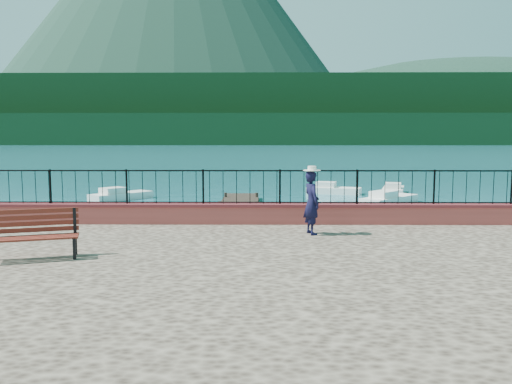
{
  "coord_description": "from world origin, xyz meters",
  "views": [
    {
      "loc": [
        -0.83,
        -10.49,
        3.64
      ],
      "look_at": [
        -0.97,
        2.0,
        2.3
      ],
      "focal_mm": 35.0,
      "sensor_mm": 36.0,
      "label": 1
    }
  ],
  "objects_px": {
    "park_bench": "(32,245)",
    "boat_0": "(189,230)",
    "boat_3": "(121,193)",
    "boat_4": "(334,188)",
    "boat_5": "(393,188)",
    "person": "(312,203)",
    "boat_1": "(356,212)",
    "boat_2": "(390,197)"
  },
  "relations": [
    {
      "from": "boat_4",
      "to": "boat_1",
      "type": "bearing_deg",
      "value": -74.6
    },
    {
      "from": "boat_4",
      "to": "boat_5",
      "type": "relative_size",
      "value": 0.99
    },
    {
      "from": "park_bench",
      "to": "boat_1",
      "type": "height_order",
      "value": "park_bench"
    },
    {
      "from": "park_bench",
      "to": "person",
      "type": "bearing_deg",
      "value": 7.37
    },
    {
      "from": "person",
      "to": "boat_0",
      "type": "height_order",
      "value": "person"
    },
    {
      "from": "boat_3",
      "to": "boat_5",
      "type": "height_order",
      "value": "same"
    },
    {
      "from": "park_bench",
      "to": "boat_0",
      "type": "distance_m",
      "value": 7.96
    },
    {
      "from": "boat_4",
      "to": "boat_2",
      "type": "bearing_deg",
      "value": -46.8
    },
    {
      "from": "person",
      "to": "boat_2",
      "type": "xyz_separation_m",
      "value": [
        5.91,
        15.22,
        -1.61
      ]
    },
    {
      "from": "park_bench",
      "to": "boat_2",
      "type": "xyz_separation_m",
      "value": [
        11.84,
        17.96,
        -1.1
      ]
    },
    {
      "from": "boat_4",
      "to": "park_bench",
      "type": "bearing_deg",
      "value": -93.56
    },
    {
      "from": "park_bench",
      "to": "person",
      "type": "relative_size",
      "value": 1.16
    },
    {
      "from": "boat_1",
      "to": "boat_5",
      "type": "relative_size",
      "value": 1.15
    },
    {
      "from": "boat_1",
      "to": "boat_0",
      "type": "bearing_deg",
      "value": -137.5
    },
    {
      "from": "boat_0",
      "to": "boat_1",
      "type": "height_order",
      "value": "same"
    },
    {
      "from": "park_bench",
      "to": "boat_1",
      "type": "relative_size",
      "value": 0.46
    },
    {
      "from": "park_bench",
      "to": "boat_0",
      "type": "xyz_separation_m",
      "value": [
        2.06,
        7.61,
        -1.1
      ]
    },
    {
      "from": "person",
      "to": "boat_0",
      "type": "distance_m",
      "value": 6.42
    },
    {
      "from": "boat_5",
      "to": "boat_4",
      "type": "bearing_deg",
      "value": 105.9
    },
    {
      "from": "boat_0",
      "to": "park_bench",
      "type": "bearing_deg",
      "value": -141.88
    },
    {
      "from": "boat_0",
      "to": "person",
      "type": "bearing_deg",
      "value": -88.26
    },
    {
      "from": "park_bench",
      "to": "boat_0",
      "type": "relative_size",
      "value": 0.46
    },
    {
      "from": "boat_2",
      "to": "park_bench",
      "type": "bearing_deg",
      "value": -169.24
    },
    {
      "from": "boat_3",
      "to": "park_bench",
      "type": "bearing_deg",
      "value": -128.62
    },
    {
      "from": "person",
      "to": "boat_0",
      "type": "relative_size",
      "value": 0.4
    },
    {
      "from": "boat_1",
      "to": "boat_2",
      "type": "bearing_deg",
      "value": 72.94
    },
    {
      "from": "park_bench",
      "to": "boat_2",
      "type": "bearing_deg",
      "value": 39.13
    },
    {
      "from": "boat_4",
      "to": "boat_3",
      "type": "bearing_deg",
      "value": -146.67
    },
    {
      "from": "person",
      "to": "boat_5",
      "type": "distance_m",
      "value": 21.72
    },
    {
      "from": "boat_4",
      "to": "boat_5",
      "type": "bearing_deg",
      "value": 17.53
    },
    {
      "from": "boat_3",
      "to": "boat_1",
      "type": "bearing_deg",
      "value": -80.94
    },
    {
      "from": "boat_0",
      "to": "boat_2",
      "type": "distance_m",
      "value": 14.24
    },
    {
      "from": "boat_3",
      "to": "boat_4",
      "type": "bearing_deg",
      "value": -34.78
    },
    {
      "from": "person",
      "to": "park_bench",
      "type": "bearing_deg",
      "value": 96.53
    },
    {
      "from": "person",
      "to": "boat_1",
      "type": "xyz_separation_m",
      "value": [
        2.9,
        9.24,
        -1.61
      ]
    },
    {
      "from": "boat_4",
      "to": "boat_5",
      "type": "distance_m",
      "value": 3.92
    },
    {
      "from": "boat_5",
      "to": "boat_0",
      "type": "bearing_deg",
      "value": 160.82
    },
    {
      "from": "person",
      "to": "boat_5",
      "type": "xyz_separation_m",
      "value": [
        7.47,
        20.33,
        -1.61
      ]
    },
    {
      "from": "park_bench",
      "to": "boat_1",
      "type": "bearing_deg",
      "value": 36.13
    },
    {
      "from": "person",
      "to": "boat_2",
      "type": "height_order",
      "value": "person"
    },
    {
      "from": "boat_1",
      "to": "boat_4",
      "type": "xyz_separation_m",
      "value": [
        0.64,
        11.18,
        0.0
      ]
    },
    {
      "from": "boat_3",
      "to": "boat_5",
      "type": "xyz_separation_m",
      "value": [
        17.15,
        3.38,
        0.0
      ]
    }
  ]
}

